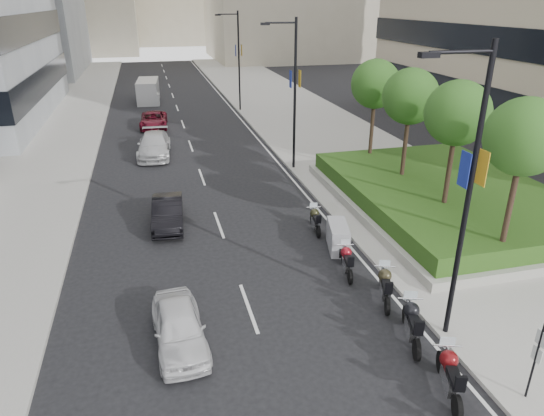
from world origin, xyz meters
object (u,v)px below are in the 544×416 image
object	(u,v)px
motorcycle_5	(338,237)
motorcycle_6	(315,220)
motorcycle_1	(450,374)
car_d	(154,120)
car_b	(168,213)
lamp_post_2	(237,57)
motorcycle_2	(412,323)
car_c	(154,145)
motorcycle_3	(385,286)
car_a	(179,327)
delivery_van	(148,92)
parking_sign	(536,357)
motorcycle_4	(347,261)
lamp_post_1	(292,88)
lamp_post_0	(465,187)

from	to	relation	value
motorcycle_5	motorcycle_6	size ratio (longest dim) A/B	1.02
motorcycle_1	car_d	distance (m)	33.23
car_b	lamp_post_2	bearing A→B (deg)	75.81
motorcycle_1	motorcycle_2	size ratio (longest dim) A/B	0.98
car_c	motorcycle_3	bearing A→B (deg)	-65.02
car_a	car_b	world-z (taller)	car_b
motorcycle_6	car_c	xyz separation A→B (m)	(-6.87, 13.85, 0.22)
motorcycle_6	motorcycle_2	bearing A→B (deg)	-170.30
delivery_van	car_d	bearing A→B (deg)	-84.71
lamp_post_2	motorcycle_2	distance (m)	35.23
motorcycle_3	car_a	size ratio (longest dim) A/B	0.57
lamp_post_2	motorcycle_3	distance (m)	33.04
motorcycle_1	car_a	xyz separation A→B (m)	(-6.91, 3.82, 0.02)
parking_sign	motorcycle_3	xyz separation A→B (m)	(-1.52, 5.28, -0.86)
motorcycle_3	motorcycle_4	xyz separation A→B (m)	(-0.59, 2.08, -0.05)
motorcycle_3	car_a	xyz separation A→B (m)	(-7.23, -0.67, 0.05)
lamp_post_1	motorcycle_4	xyz separation A→B (m)	(-1.45, -12.64, -4.52)
motorcycle_6	car_d	xyz separation A→B (m)	(-6.69, 21.98, 0.12)
lamp_post_1	car_a	size ratio (longest dim) A/B	2.39
lamp_post_0	motorcycle_3	xyz separation A→B (m)	(-0.86, 2.28, -4.47)
lamp_post_1	car_d	distance (m)	16.18
car_a	motorcycle_3	bearing A→B (deg)	2.11
lamp_post_0	delivery_van	bearing A→B (deg)	101.21
motorcycle_3	car_d	xyz separation A→B (m)	(-7.22, 28.02, 0.05)
lamp_post_2	motorcycle_4	distance (m)	31.01
car_b	motorcycle_2	bearing A→B (deg)	-52.72
lamp_post_0	motorcycle_4	world-z (taller)	lamp_post_0
car_c	lamp_post_1	bearing A→B (deg)	-27.44
lamp_post_2	motorcycle_6	xyz separation A→B (m)	(-1.39, -26.68, -4.54)
car_b	motorcycle_3	bearing A→B (deg)	-45.45
car_a	car_c	xyz separation A→B (m)	(-0.16, 20.55, 0.11)
motorcycle_3	delivery_van	xyz separation A→B (m)	(-7.41, 39.47, 0.46)
motorcycle_2	motorcycle_5	xyz separation A→B (m)	(-0.01, 6.25, -0.06)
lamp_post_0	car_a	size ratio (longest dim) A/B	2.39
parking_sign	motorcycle_5	xyz separation A→B (m)	(-1.71, 9.31, -0.88)
motorcycle_6	delivery_van	bearing A→B (deg)	19.01
motorcycle_3	motorcycle_6	size ratio (longest dim) A/B	1.08
motorcycle_1	car_c	distance (m)	25.38
car_c	motorcycle_1	bearing A→B (deg)	-69.24
car_b	delivery_van	world-z (taller)	delivery_van
lamp_post_1	delivery_van	bearing A→B (deg)	108.48
motorcycle_4	car_c	world-z (taller)	car_c
lamp_post_2	motorcycle_3	size ratio (longest dim) A/B	4.20
motorcycle_2	motorcycle_3	size ratio (longest dim) A/B	1.08
motorcycle_4	car_a	distance (m)	7.19
lamp_post_0	delivery_van	distance (m)	42.75
lamp_post_2	delivery_van	distance (m)	11.40
parking_sign	car_b	bearing A→B (deg)	122.49
lamp_post_1	motorcycle_1	xyz separation A→B (m)	(-1.18, -19.21, -4.44)
motorcycle_3	delivery_van	size ratio (longest dim) A/B	0.39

